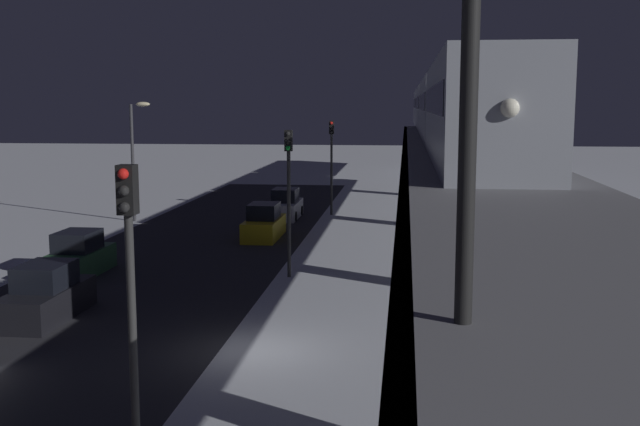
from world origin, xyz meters
name	(u,v)px	position (x,y,z in m)	size (l,w,h in m)	color
ground_plane	(251,351)	(0.00, 0.00, 0.00)	(240.00, 240.00, 0.00)	silver
avenue_asphalt	(50,343)	(6.45, 0.00, 0.00)	(11.00, 96.92, 0.01)	#28282D
elevated_railway	(484,199)	(-6.88, 0.00, 4.79)	(5.00, 96.92, 5.52)	slate
subway_train	(440,107)	(-6.97, -32.72, 7.30)	(2.94, 74.07, 3.40)	#999EA8
rail_signal	(471,11)	(-5.15, 15.40, 8.25)	(0.36, 0.41, 4.00)	black
sedan_white	(285,206)	(3.25, -27.41, 0.79)	(1.91, 4.60, 1.97)	silver
sedan_green	(78,257)	(9.65, -9.42, 0.80)	(1.80, 4.41, 1.97)	#2D6038
sedan_yellow	(264,224)	(3.25, -19.68, 0.80)	(1.80, 4.63, 1.97)	gold
sedan_black	(46,296)	(7.85, -2.71, 0.80)	(1.80, 4.50, 1.97)	black
traffic_light_near	(130,285)	(0.35, 8.98, 4.20)	(0.32, 0.44, 6.40)	#2D2D2D
traffic_light_mid	(289,181)	(0.35, -10.11, 4.20)	(0.32, 0.44, 6.40)	#2D2D2D
traffic_light_far	(331,154)	(0.35, -29.21, 4.20)	(0.32, 0.44, 6.40)	#2D2D2D
street_lamp_far	(136,147)	(12.53, -25.00, 4.81)	(1.35, 0.44, 7.65)	#38383D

